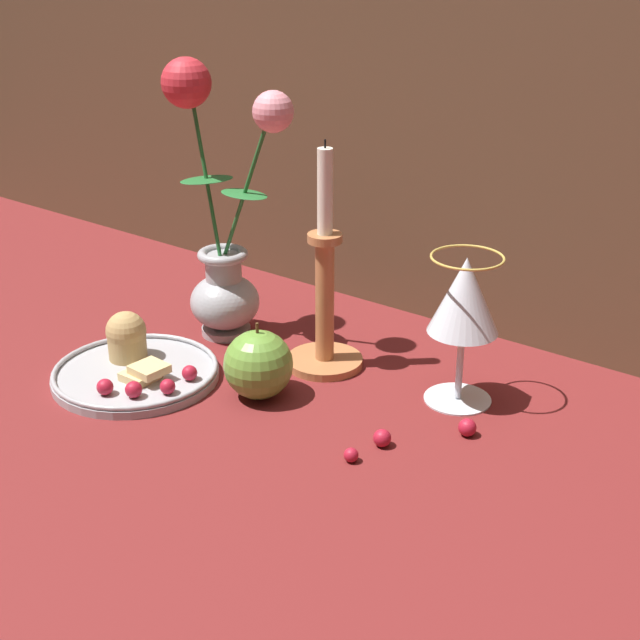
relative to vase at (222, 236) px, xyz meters
The scene contains 9 objects.
ground_plane 0.21m from the vase, 27.16° to the right, with size 2.40×2.40×0.00m, color maroon.
vase is the anchor object (origin of this frame).
plate_with_pastries 0.20m from the vase, 90.91° to the right, with size 0.20×0.20×0.07m.
wine_glass 0.34m from the vase, ahead, with size 0.08×0.08×0.18m.
candlestick 0.17m from the vase, ahead, with size 0.10×0.10×0.28m.
apple_beside_vase 0.21m from the vase, 34.92° to the right, with size 0.08×0.08×0.09m.
berry_near_plate 0.37m from the vase, 18.58° to the right, with size 0.02×0.02×0.02m, color #AD192D.
berry_front_center 0.41m from the vase, ahead, with size 0.02×0.02×0.02m, color #AD192D.
berry_by_glass_stem 0.38m from the vase, 25.86° to the right, with size 0.02×0.02×0.02m, color #AD192D.
Camera 1 is at (0.62, -0.72, 0.50)m, focal length 50.00 mm.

